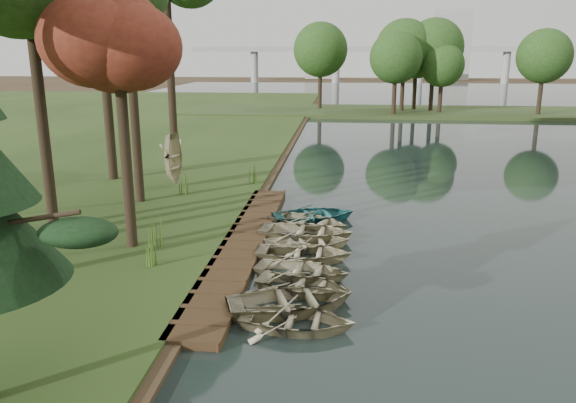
# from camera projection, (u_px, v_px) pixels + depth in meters

# --- Properties ---
(ground) EXTENTS (300.00, 300.00, 0.00)m
(ground) POSITION_uv_depth(u_px,v_px,m) (285.00, 248.00, 21.72)
(ground) COLOR #3D2F1D
(boardwalk) EXTENTS (1.60, 16.00, 0.30)m
(boardwalk) POSITION_uv_depth(u_px,v_px,m) (244.00, 243.00, 21.84)
(boardwalk) COLOR #3A2816
(boardwalk) RESTS_ON ground
(peninsula) EXTENTS (50.00, 14.00, 0.45)m
(peninsula) POSITION_uv_depth(u_px,v_px,m) (391.00, 112.00, 68.98)
(peninsula) COLOR #32441E
(peninsula) RESTS_ON ground
(far_trees) EXTENTS (45.60, 5.60, 8.80)m
(far_trees) POSITION_uv_depth(u_px,v_px,m) (366.00, 60.00, 67.69)
(far_trees) COLOR black
(far_trees) RESTS_ON peninsula
(bridge) EXTENTS (95.90, 4.00, 8.60)m
(bridge) POSITION_uv_depth(u_px,v_px,m) (388.00, 53.00, 134.10)
(bridge) COLOR #A5A5A0
(bridge) RESTS_ON ground
(building_a) EXTENTS (10.00, 8.00, 18.00)m
(building_a) POSITION_uv_depth(u_px,v_px,m) (449.00, 46.00, 151.16)
(building_a) COLOR #A5A5A0
(building_a) RESTS_ON ground
(building_b) EXTENTS (8.00, 8.00, 12.00)m
(building_b) POSITION_uv_depth(u_px,v_px,m) (320.00, 57.00, 160.05)
(building_b) COLOR #A5A5A0
(building_b) RESTS_ON ground
(rowboat_0) EXTENTS (3.37, 2.55, 0.66)m
(rowboat_0) POSITION_uv_depth(u_px,v_px,m) (297.00, 318.00, 15.21)
(rowboat_0) COLOR tan
(rowboat_0) RESTS_ON water
(rowboat_1) EXTENTS (4.42, 3.75, 0.78)m
(rowboat_1) POSITION_uv_depth(u_px,v_px,m) (291.00, 298.00, 16.27)
(rowboat_1) COLOR tan
(rowboat_1) RESTS_ON water
(rowboat_2) EXTENTS (3.62, 3.05, 0.64)m
(rowboat_2) POSITION_uv_depth(u_px,v_px,m) (304.00, 283.00, 17.52)
(rowboat_2) COLOR tan
(rowboat_2) RESTS_ON water
(rowboat_3) EXTENTS (3.57, 2.85, 0.66)m
(rowboat_3) POSITION_uv_depth(u_px,v_px,m) (302.00, 268.00, 18.69)
(rowboat_3) COLOR tan
(rowboat_3) RESTS_ON water
(rowboat_4) EXTENTS (3.56, 2.61, 0.72)m
(rowboat_4) POSITION_uv_depth(u_px,v_px,m) (303.00, 251.00, 20.24)
(rowboat_4) COLOR tan
(rowboat_4) RESTS_ON water
(rowboat_5) EXTENTS (3.78, 3.10, 0.68)m
(rowboat_5) POSITION_uv_depth(u_px,v_px,m) (308.00, 241.00, 21.37)
(rowboat_5) COLOR tan
(rowboat_5) RESTS_ON water
(rowboat_6) EXTENTS (4.06, 3.09, 0.79)m
(rowboat_6) POSITION_uv_depth(u_px,v_px,m) (306.00, 230.00, 22.55)
(rowboat_6) COLOR tan
(rowboat_6) RESTS_ON water
(rowboat_7) EXTENTS (4.27, 3.76, 0.73)m
(rowboat_7) POSITION_uv_depth(u_px,v_px,m) (309.00, 220.00, 23.98)
(rowboat_7) COLOR tan
(rowboat_7) RESTS_ON water
(rowboat_8) EXTENTS (4.38, 3.74, 0.77)m
(rowboat_8) POSITION_uv_depth(u_px,v_px,m) (314.00, 213.00, 24.84)
(rowboat_8) COLOR #276D6F
(rowboat_8) RESTS_ON water
(stored_rowboat) EXTENTS (3.33, 2.73, 0.60)m
(stored_rowboat) POSITION_uv_depth(u_px,v_px,m) (175.00, 181.00, 30.36)
(stored_rowboat) COLOR tan
(stored_rowboat) RESTS_ON bank
(tree_2) EXTENTS (3.88, 3.88, 9.44)m
(tree_2) POSITION_uv_depth(u_px,v_px,m) (116.00, 32.00, 19.12)
(tree_2) COLOR black
(tree_2) RESTS_ON bank
(tree_4) EXTENTS (4.47, 4.47, 11.07)m
(tree_4) POSITION_uv_depth(u_px,v_px,m) (127.00, 5.00, 25.11)
(tree_4) COLOR black
(tree_4) RESTS_ON bank
(reeds_0) EXTENTS (0.60, 0.60, 1.02)m
(reeds_0) POSITION_uv_depth(u_px,v_px,m) (155.00, 251.00, 19.05)
(reeds_0) COLOR #3F661E
(reeds_0) RESTS_ON bank
(reeds_1) EXTENTS (0.60, 0.60, 1.14)m
(reeds_1) POSITION_uv_depth(u_px,v_px,m) (155.00, 231.00, 21.00)
(reeds_1) COLOR #3F661E
(reeds_1) RESTS_ON bank
(reeds_2) EXTENTS (0.60, 0.60, 1.08)m
(reeds_2) POSITION_uv_depth(u_px,v_px,m) (183.00, 184.00, 28.54)
(reeds_2) COLOR #3F661E
(reeds_2) RESTS_ON bank
(reeds_3) EXTENTS (0.60, 0.60, 1.05)m
(reeds_3) POSITION_uv_depth(u_px,v_px,m) (254.00, 174.00, 31.07)
(reeds_3) COLOR #3F661E
(reeds_3) RESTS_ON bank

